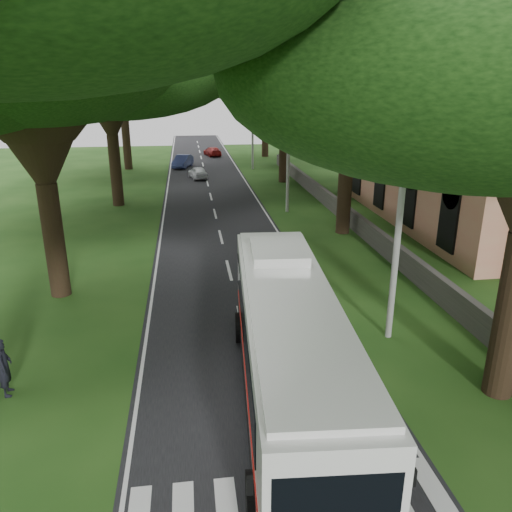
{
  "coord_description": "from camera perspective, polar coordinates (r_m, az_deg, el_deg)",
  "views": [
    {
      "loc": [
        -1.96,
        -10.39,
        9.32
      ],
      "look_at": [
        0.85,
        9.85,
        2.2
      ],
      "focal_mm": 35.0,
      "sensor_mm": 36.0,
      "label": 1
    }
  ],
  "objects": [
    {
      "name": "ground",
      "position": [
        14.09,
        2.25,
        -22.21
      ],
      "size": [
        140.0,
        140.0,
        0.0
      ],
      "primitive_type": "plane",
      "color": "#1C4213",
      "rests_on": "ground"
    },
    {
      "name": "road",
      "position": [
        36.64,
        -4.61,
        4.43
      ],
      "size": [
        8.0,
        120.0,
        0.04
      ],
      "primitive_type": "cube",
      "color": "black",
      "rests_on": "ground"
    },
    {
      "name": "property_wall",
      "position": [
        37.13,
        9.52,
        5.36
      ],
      "size": [
        0.35,
        50.0,
        1.2
      ],
      "primitive_type": "cube",
      "color": "#383533",
      "rests_on": "ground"
    },
    {
      "name": "church",
      "position": [
        37.85,
        24.2,
        10.88
      ],
      "size": [
        14.0,
        24.0,
        11.6
      ],
      "color": "tan",
      "rests_on": "ground"
    },
    {
      "name": "pole_near",
      "position": [
        18.73,
        15.92,
        2.53
      ],
      "size": [
        1.6,
        0.24,
        8.0
      ],
      "color": "gray",
      "rests_on": "ground"
    },
    {
      "name": "pole_mid",
      "position": [
        37.5,
        3.7,
        11.29
      ],
      "size": [
        1.6,
        0.24,
        8.0
      ],
      "color": "gray",
      "rests_on": "ground"
    },
    {
      "name": "pole_far",
      "position": [
        57.11,
        -0.4,
        14.05
      ],
      "size": [
        1.6,
        0.24,
        8.0
      ],
      "color": "gray",
      "rests_on": "ground"
    },
    {
      "name": "tree_l_mida",
      "position": [
        23.21,
        -24.62,
        20.41
      ],
      "size": [
        14.47,
        14.47,
        13.62
      ],
      "color": "black",
      "rests_on": "ground"
    },
    {
      "name": "tree_l_midb",
      "position": [
        40.81,
        -16.87,
        21.02
      ],
      "size": [
        15.96,
        15.96,
        14.61
      ],
      "color": "black",
      "rests_on": "ground"
    },
    {
      "name": "tree_l_far",
      "position": [
        58.83,
        -15.4,
        21.61
      ],
      "size": [
        14.38,
        14.38,
        15.62
      ],
      "color": "black",
      "rests_on": "ground"
    },
    {
      "name": "tree_r_mida",
      "position": [
        32.08,
        11.13,
        23.53
      ],
      "size": [
        15.65,
        15.65,
        15.33
      ],
      "color": "black",
      "rests_on": "ground"
    },
    {
      "name": "tree_r_midb",
      "position": [
        49.33,
        3.36,
        20.99
      ],
      "size": [
        15.44,
        15.44,
        14.24
      ],
      "color": "black",
      "rests_on": "ground"
    },
    {
      "name": "tree_r_far",
      "position": [
        67.3,
        1.11,
        22.25
      ],
      "size": [
        15.43,
        15.43,
        16.28
      ],
      "color": "black",
      "rests_on": "ground"
    },
    {
      "name": "coach_bus",
      "position": [
        15.01,
        3.79,
        -10.04
      ],
      "size": [
        3.63,
        12.75,
        3.71
      ],
      "rotation": [
        0.0,
        0.0,
        -0.07
      ],
      "color": "white",
      "rests_on": "ground"
    },
    {
      "name": "distant_car_a",
      "position": [
        51.94,
        -6.67,
        9.47
      ],
      "size": [
        2.16,
        3.82,
        1.23
      ],
      "primitive_type": "imported",
      "rotation": [
        0.0,
        0.0,
        3.35
      ],
      "color": "silver",
      "rests_on": "road"
    },
    {
      "name": "distant_car_b",
      "position": [
        59.18,
        -8.38,
        10.67
      ],
      "size": [
        2.62,
        4.53,
        1.41
      ],
      "primitive_type": "imported",
      "rotation": [
        0.0,
        0.0,
        -0.28
      ],
      "color": "navy",
      "rests_on": "road"
    },
    {
      "name": "distant_car_c",
      "position": [
        68.38,
        -5.0,
        11.83
      ],
      "size": [
        2.52,
        4.33,
        1.18
      ],
      "primitive_type": "imported",
      "rotation": [
        0.0,
        0.0,
        3.37
      ],
      "color": "maroon",
      "rests_on": "road"
    },
    {
      "name": "pedestrian",
      "position": [
        17.69,
        -26.85,
        -11.24
      ],
      "size": [
        0.59,
        0.78,
        1.94
      ],
      "primitive_type": "imported",
      "rotation": [
        0.0,
        0.0,
        1.75
      ],
      "color": "black",
      "rests_on": "ground"
    }
  ]
}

